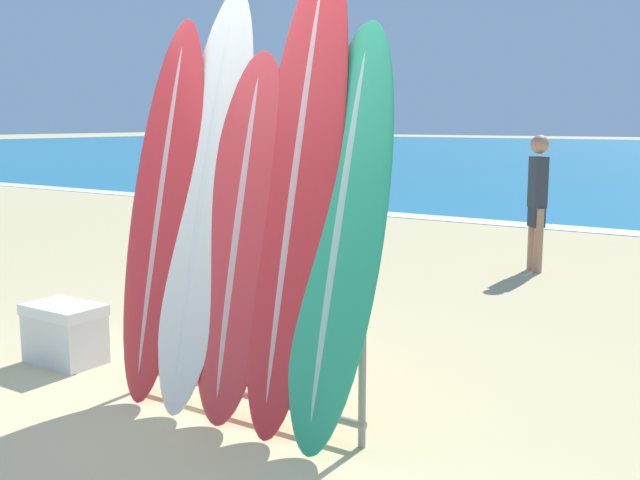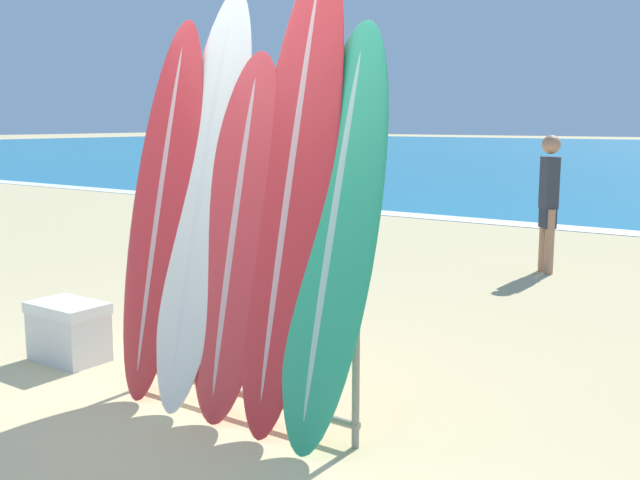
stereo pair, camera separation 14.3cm
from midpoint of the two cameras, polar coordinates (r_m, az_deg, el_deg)
ground_plane at (r=4.30m, az=-11.10°, el=-14.08°), size 160.00×160.00×0.00m
surfboard_rack at (r=4.31m, az=-5.26°, el=-7.09°), size 1.63×0.04×0.89m
surfboard_slot_0 at (r=4.62m, az=-11.07°, el=2.34°), size 0.52×0.60×2.30m
surfboard_slot_1 at (r=4.41m, az=-7.96°, el=3.15°), size 0.54×0.72×2.46m
surfboard_slot_2 at (r=4.19m, az=-5.42°, el=0.26°), size 0.56×0.54×2.07m
surfboard_slot_3 at (r=4.00m, az=-1.14°, el=3.70°), size 0.52×0.69×2.61m
surfboard_slot_4 at (r=3.82m, az=2.17°, el=0.43°), size 0.51×0.66×2.21m
person_near_water at (r=8.63m, az=17.48°, el=3.04°), size 0.25×0.26×1.52m
cooler_box at (r=5.57m, az=-17.91°, el=-6.63°), size 0.55×0.35×0.42m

